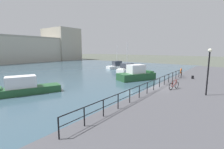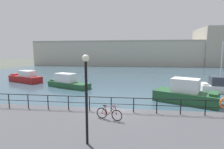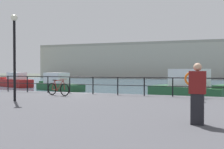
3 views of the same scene
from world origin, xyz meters
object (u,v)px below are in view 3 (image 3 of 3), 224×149
object	(u,v)px
mooring_bollard	(198,97)
life_ring_stand	(192,80)
quay_lamp_post	(14,45)
moored_small_launch	(58,84)
harbor_building	(198,60)
moored_harbor_tender	(15,81)
standing_person	(197,93)
moored_blue_motorboat	(190,89)
parked_bicycle	(58,89)

from	to	relation	value
mooring_bollard	life_ring_stand	xyz separation A→B (m)	(-0.36, 1.50, 0.75)
life_ring_stand	quay_lamp_post	world-z (taller)	quay_lamp_post
life_ring_stand	moored_small_launch	bearing A→B (deg)	140.44
mooring_bollard	quay_lamp_post	size ratio (longest dim) A/B	0.11
moored_small_launch	life_ring_stand	xyz separation A→B (m)	(15.69, -12.96, 1.15)
harbor_building	moored_harbor_tender	world-z (taller)	harbor_building
standing_person	moored_harbor_tender	bearing A→B (deg)	-128.09
standing_person	quay_lamp_post	bearing A→B (deg)	-103.73
moored_blue_motorboat	standing_person	xyz separation A→B (m)	(0.74, -13.80, 0.91)
moored_small_launch	standing_person	xyz separation A→B (m)	(16.06, -19.82, 1.03)
harbor_building	quay_lamp_post	xyz separation A→B (m)	(-7.59, -66.13, -1.57)
parked_bicycle	mooring_bollard	size ratio (longest dim) A/B	3.90
parked_bicycle	life_ring_stand	distance (m)	7.48
moored_harbor_tender	parked_bicycle	distance (m)	24.74
harbor_building	parked_bicycle	size ratio (longest dim) A/B	45.89
moored_small_launch	parked_bicycle	size ratio (longest dim) A/B	4.17
parked_bicycle	standing_person	world-z (taller)	standing_person
life_ring_stand	harbor_building	bearing A→B (deg)	90.36
life_ring_stand	standing_person	xyz separation A→B (m)	(0.38, -6.86, -0.11)
harbor_building	moored_harbor_tender	bearing A→B (deg)	-118.15
moored_blue_motorboat	standing_person	size ratio (longest dim) A/B	3.99
mooring_bollard	moored_harbor_tender	bearing A→B (deg)	144.52
harbor_building	life_ring_stand	bearing A→B (deg)	-89.64
life_ring_stand	standing_person	bearing A→B (deg)	-86.85
moored_harbor_tender	moored_small_launch	bearing A→B (deg)	-177.50
harbor_building	standing_person	world-z (taller)	harbor_building
life_ring_stand	quay_lamp_post	size ratio (longest dim) A/B	0.34
mooring_bollard	quay_lamp_post	distance (m)	9.08
moored_harbor_tender	life_ring_stand	xyz separation A→B (m)	(24.81, -16.44, 1.15)
moored_blue_motorboat	moored_harbor_tender	xyz separation A→B (m)	(-24.44, 9.50, -0.13)
moored_small_launch	moored_harbor_tender	size ratio (longest dim) A/B	1.01
moored_small_launch	quay_lamp_post	bearing A→B (deg)	137.48
life_ring_stand	moored_harbor_tender	bearing A→B (deg)	146.47
moored_blue_motorboat	mooring_bollard	distance (m)	8.48
moored_small_launch	moored_blue_motorboat	distance (m)	16.46
moored_small_launch	parked_bicycle	world-z (taller)	moored_small_launch
mooring_bollard	standing_person	world-z (taller)	standing_person
mooring_bollard	moored_blue_motorboat	bearing A→B (deg)	94.91
moored_blue_motorboat	quay_lamp_post	xyz separation A→B (m)	(-7.62, -11.02, 2.74)
parked_bicycle	quay_lamp_post	distance (m)	3.81
moored_small_launch	moored_harbor_tender	distance (m)	9.77
parked_bicycle	life_ring_stand	size ratio (longest dim) A/B	1.23
harbor_building	mooring_bollard	world-z (taller)	harbor_building
moored_harbor_tender	harbor_building	bearing A→B (deg)	-94.74
harbor_building	life_ring_stand	world-z (taller)	harbor_building
moored_small_launch	mooring_bollard	distance (m)	21.60
life_ring_stand	standing_person	size ratio (longest dim) A/B	0.83
harbor_building	moored_harbor_tender	size ratio (longest dim) A/B	11.07
moored_harbor_tender	mooring_bollard	bearing A→B (deg)	167.93
harbor_building	moored_blue_motorboat	world-z (taller)	harbor_building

